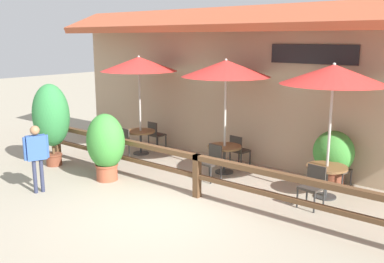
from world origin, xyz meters
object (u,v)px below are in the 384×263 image
(dining_table_middle, at_px, (224,151))
(chair_far_wallside, at_px, (338,169))
(pedestrian, at_px, (36,150))
(chair_middle_wallside, at_px, (239,149))
(potted_plant_broad_leaf, at_px, (51,117))
(potted_plant_small_flowering, at_px, (333,156))
(dining_table_far, at_px, (327,173))
(patio_umbrella_near, at_px, (139,64))
(chair_near_streetside, at_px, (122,142))
(patio_umbrella_far, at_px, (334,75))
(chair_far_streetside, at_px, (313,184))
(chair_near_wallside, at_px, (156,134))
(dining_table_near, at_px, (141,135))
(chair_middle_streetside, at_px, (212,161))
(potted_plant_corner_fern, at_px, (106,144))
(patio_umbrella_middle, at_px, (226,69))

(dining_table_middle, distance_m, chair_far_wallside, 2.77)
(pedestrian, bearing_deg, chair_middle_wallside, -8.72)
(potted_plant_broad_leaf, distance_m, potted_plant_small_flowering, 7.20)
(chair_middle_wallside, height_order, dining_table_far, chair_middle_wallside)
(pedestrian, bearing_deg, patio_umbrella_near, 28.38)
(patio_umbrella_near, bearing_deg, pedestrian, -81.32)
(dining_table_far, bearing_deg, chair_near_streetside, -173.17)
(chair_far_wallside, xyz_separation_m, pedestrian, (-5.10, -4.40, 0.50))
(chair_near_streetside, height_order, dining_table_far, chair_near_streetside)
(patio_umbrella_near, relative_size, patio_umbrella_far, 1.00)
(patio_umbrella_far, bearing_deg, potted_plant_broad_leaf, -161.04)
(dining_table_middle, height_order, chair_far_streetside, chair_far_streetside)
(patio_umbrella_near, bearing_deg, chair_near_wallside, 95.81)
(chair_middle_wallside, distance_m, potted_plant_small_flowering, 2.55)
(dining_table_near, distance_m, chair_near_wallside, 0.72)
(chair_far_streetside, xyz_separation_m, pedestrian, (-5.09, -3.01, 0.50))
(patio_umbrella_far, bearing_deg, chair_middle_streetside, -167.59)
(chair_middle_streetside, xyz_separation_m, chair_far_wallside, (2.62, 1.27, 0.00))
(chair_near_streetside, height_order, potted_plant_corner_fern, potted_plant_corner_fern)
(chair_middle_streetside, relative_size, potted_plant_corner_fern, 0.52)
(dining_table_far, xyz_separation_m, chair_far_wallside, (-0.00, 0.69, -0.08))
(dining_table_near, bearing_deg, chair_far_wallside, 6.71)
(chair_near_wallside, relative_size, patio_umbrella_far, 0.30)
(dining_table_near, bearing_deg, potted_plant_small_flowering, 7.73)
(chair_near_wallside, distance_m, chair_far_streetside, 5.91)
(chair_middle_wallside, bearing_deg, patio_umbrella_near, 19.91)
(chair_far_streetside, relative_size, potted_plant_corner_fern, 0.52)
(dining_table_far, relative_size, potted_plant_broad_leaf, 0.39)
(chair_middle_streetside, height_order, dining_table_far, chair_middle_streetside)
(patio_umbrella_middle, distance_m, potted_plant_small_flowering, 3.26)
(chair_near_streetside, bearing_deg, chair_middle_streetside, 11.21)
(potted_plant_corner_fern, bearing_deg, chair_middle_streetside, 39.40)
(patio_umbrella_middle, height_order, potted_plant_broad_leaf, patio_umbrella_middle)
(patio_umbrella_far, distance_m, potted_plant_corner_fern, 5.38)
(patio_umbrella_far, xyz_separation_m, potted_plant_corner_fern, (-4.59, -2.19, -1.75))
(dining_table_middle, height_order, patio_umbrella_far, patio_umbrella_far)
(potted_plant_corner_fern, relative_size, pedestrian, 1.07)
(dining_table_far, xyz_separation_m, potted_plant_small_flowering, (-0.16, 0.77, 0.17))
(chair_far_streetside, bearing_deg, potted_plant_corner_fern, -156.11)
(chair_near_wallside, bearing_deg, potted_plant_small_flowering, -175.33)
(patio_umbrella_near, height_order, patio_umbrella_far, same)
(patio_umbrella_far, distance_m, chair_far_wallside, 2.28)
(chair_near_streetside, relative_size, potted_plant_small_flowering, 0.65)
(dining_table_near, bearing_deg, dining_table_far, -0.27)
(chair_middle_wallside, height_order, chair_far_streetside, same)
(dining_table_near, distance_m, chair_far_streetside, 5.71)
(dining_table_middle, distance_m, potted_plant_small_flowering, 2.64)
(dining_table_near, xyz_separation_m, dining_table_middle, (2.97, 0.05, 0.00))
(potted_plant_corner_fern, bearing_deg, potted_plant_broad_leaf, -177.42)
(patio_umbrella_near, bearing_deg, chair_far_wallside, 6.71)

